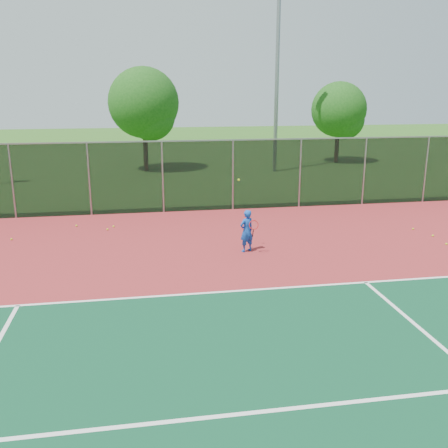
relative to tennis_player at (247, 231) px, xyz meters
name	(u,v)px	position (x,y,z in m)	size (l,w,h in m)	color
ground	(338,343)	(0.63, -6.19, -0.71)	(120.00, 120.00, 0.00)	#275819
court_apron	(307,303)	(0.63, -4.19, -0.70)	(30.00, 20.00, 0.02)	maroon
fence_back	(233,174)	(0.63, 5.81, 0.85)	(30.00, 0.06, 3.03)	black
tennis_player	(247,231)	(0.00, 0.00, 0.00)	(0.60, 0.67, 2.37)	#1248AF
practice_ball_1	(446,244)	(6.80, -0.47, -0.66)	(0.07, 0.07, 0.07)	#B4D919
practice_ball_2	(11,239)	(-7.81, 2.56, -0.66)	(0.07, 0.07, 0.07)	#B4D919
practice_ball_3	(413,229)	(6.67, 1.44, -0.66)	(0.07, 0.07, 0.07)	#B4D919
practice_ball_4	(77,226)	(-5.78, 4.01, -0.66)	(0.07, 0.07, 0.07)	#B4D919
practice_ball_5	(433,236)	(6.90, 0.51, -0.66)	(0.07, 0.07, 0.07)	#B4D919
practice_ball_6	(107,229)	(-4.59, 3.29, -0.66)	(0.07, 0.07, 0.07)	#B4D919
practice_ball_7	(114,226)	(-4.38, 3.67, -0.66)	(0.07, 0.07, 0.07)	#B4D919
floodlight_n	(278,48)	(5.16, 15.54, 6.75)	(0.90, 0.40, 13.36)	gray
tree_back_left	(145,106)	(-2.79, 17.20, 3.34)	(4.39, 4.39, 6.45)	#372714
tree_back_mid	(341,112)	(10.63, 18.59, 2.80)	(3.81, 3.81, 5.60)	#372714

